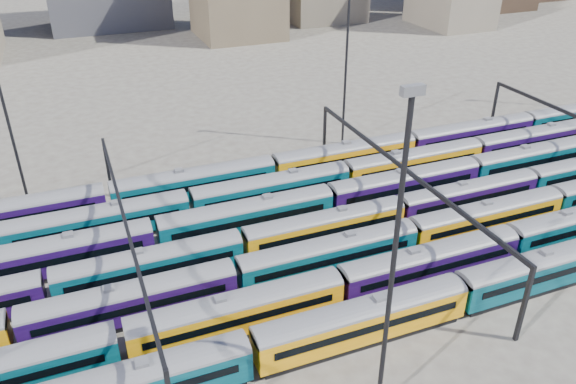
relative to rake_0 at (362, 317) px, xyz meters
name	(u,v)px	position (x,y,z in m)	size (l,w,h in m)	color
ground	(318,244)	(2.70, 15.00, -2.59)	(500.00, 500.00, 0.00)	#47423C
rake_0	(362,317)	(0.00, 0.00, 0.00)	(100.16, 2.94, 4.94)	black
rake_1	(430,260)	(10.29, 5.00, -0.03)	(138.87, 2.90, 4.88)	black
rake_2	(236,274)	(-8.27, 10.00, -0.06)	(117.47, 2.87, 4.82)	black
rake_3	(400,208)	(13.02, 15.00, -0.14)	(113.85, 2.78, 4.66)	black
rake_4	(405,182)	(16.74, 20.00, 0.07)	(102.62, 3.01, 5.06)	black
rake_5	(346,173)	(11.11, 25.00, 0.04)	(122.09, 2.98, 5.01)	black
rake_6	(273,167)	(2.99, 30.00, 0.12)	(125.62, 3.06, 5.16)	black
gantry_1	(126,229)	(-17.30, 15.00, 4.20)	(0.35, 40.35, 8.03)	black
gantry_2	(401,175)	(12.70, 15.00, 4.20)	(0.35, 40.35, 8.03)	black
mast_1	(2,97)	(-27.30, 37.00, 11.38)	(1.40, 0.50, 25.60)	black
mast_2	(394,259)	(-2.30, -7.00, 11.38)	(1.40, 0.50, 25.60)	black
mast_3	(347,54)	(17.70, 39.00, 11.38)	(1.40, 0.50, 25.60)	black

